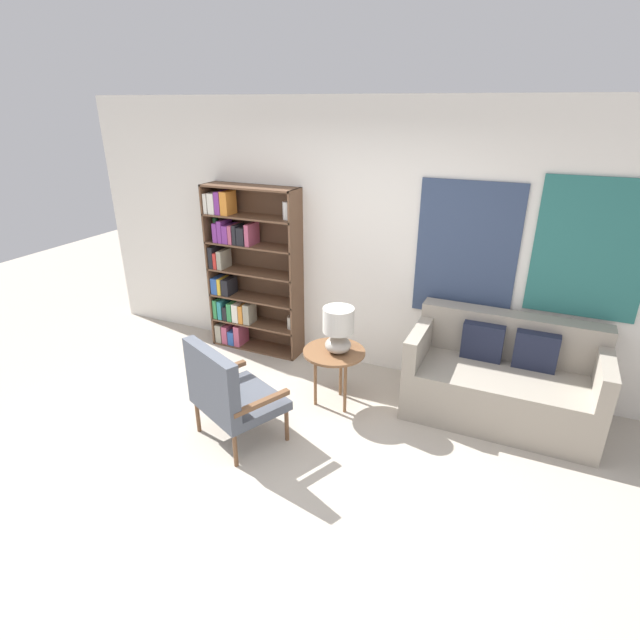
# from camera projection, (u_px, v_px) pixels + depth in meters

# --- Properties ---
(ground_plane) EXTENTS (14.00, 14.00, 0.00)m
(ground_plane) POSITION_uv_depth(u_px,v_px,m) (260.00, 472.00, 3.87)
(ground_plane) COLOR #B2A899
(wall_back) EXTENTS (6.40, 0.08, 2.70)m
(wall_back) POSITION_uv_depth(u_px,v_px,m) (362.00, 241.00, 4.99)
(wall_back) COLOR white
(wall_back) RESTS_ON ground_plane
(bookshelf) EXTENTS (1.06, 0.30, 1.84)m
(bookshelf) POSITION_uv_depth(u_px,v_px,m) (244.00, 272.00, 5.53)
(bookshelf) COLOR brown
(bookshelf) RESTS_ON ground_plane
(armchair) EXTENTS (0.86, 0.81, 0.90)m
(armchair) POSITION_uv_depth(u_px,v_px,m) (226.00, 391.00, 4.03)
(armchair) COLOR brown
(armchair) RESTS_ON ground_plane
(couch) EXTENTS (1.62, 0.83, 0.89)m
(couch) POSITION_uv_depth(u_px,v_px,m) (502.00, 380.00, 4.46)
(couch) COLOR #9E9384
(couch) RESTS_ON ground_plane
(side_table) EXTENTS (0.57, 0.57, 0.56)m
(side_table) POSITION_uv_depth(u_px,v_px,m) (334.00, 356.00, 4.54)
(side_table) COLOR brown
(side_table) RESTS_ON ground_plane
(table_lamp) EXTENTS (0.28, 0.28, 0.43)m
(table_lamp) POSITION_uv_depth(u_px,v_px,m) (338.00, 328.00, 4.40)
(table_lamp) COLOR #A59E93
(table_lamp) RESTS_ON side_table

